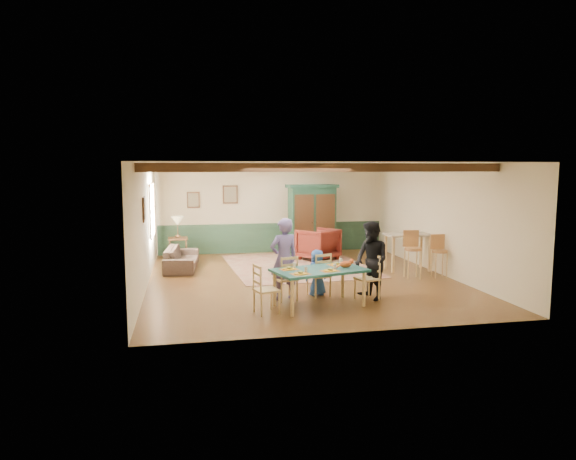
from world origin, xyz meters
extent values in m
plane|color=#4F3016|center=(0.00, 0.00, 0.00)|extent=(8.00, 8.00, 0.00)
cube|color=beige|center=(0.00, 4.00, 1.35)|extent=(7.00, 0.02, 2.70)
cube|color=beige|center=(-3.50, 0.00, 1.35)|extent=(0.02, 8.00, 2.70)
cube|color=beige|center=(3.50, 0.00, 1.35)|extent=(0.02, 8.00, 2.70)
cube|color=white|center=(0.00, 0.00, 2.70)|extent=(7.00, 8.00, 0.02)
cube|color=#213D2B|center=(0.00, 3.98, 0.45)|extent=(6.95, 0.03, 0.90)
cube|color=#311D0D|center=(0.00, -2.30, 2.61)|extent=(6.95, 0.16, 0.16)
cube|color=#311D0D|center=(0.00, 0.40, 2.61)|extent=(6.95, 0.16, 0.16)
cube|color=#311D0D|center=(0.00, 3.00, 2.61)|extent=(6.95, 0.16, 0.16)
imported|color=#695999|center=(-0.75, -1.75, 0.81)|extent=(0.67, 0.53, 1.63)
imported|color=black|center=(0.95, -2.09, 0.78)|extent=(0.76, 0.88, 1.56)
imported|color=#2954A5|center=(-0.02, -1.56, 0.47)|extent=(0.52, 0.41, 0.95)
cube|color=#C0AF8B|center=(0.26, 1.63, 0.01)|extent=(3.73, 4.35, 0.01)
cube|color=#143324|center=(1.06, 3.23, 1.06)|extent=(1.53, 0.71, 2.11)
imported|color=#420F0D|center=(1.03, 2.39, 0.45)|extent=(1.35, 1.36, 0.90)
imported|color=#3B2C24|center=(-2.76, 1.80, 0.28)|extent=(0.92, 1.98, 0.56)
camera|label=1|loc=(-2.63, -11.56, 2.61)|focal=32.00mm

